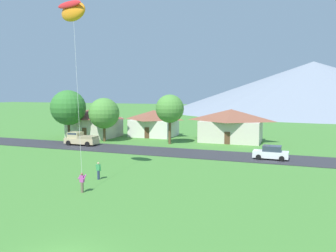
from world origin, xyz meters
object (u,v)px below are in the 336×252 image
object	(u,v)px
house_leftmost	(154,123)
tree_near_left	(104,113)
house_left_center	(231,125)
parked_car_white_west_end	(271,153)
pickup_truck_sand_west_side	(81,139)
tree_left_of_center	(170,109)
watcher_person	(98,170)
kite_flyer_with_kite	(73,14)
house_right_center	(94,122)
tree_center	(68,108)

from	to	relation	value
house_leftmost	tree_near_left	xyz separation A→B (m)	(-5.20, -9.17, 2.21)
house_left_center	parked_car_white_west_end	xyz separation A→B (m)	(7.34, -13.59, -1.95)
parked_car_white_west_end	pickup_truck_sand_west_side	distance (m)	28.60
tree_left_of_center	watcher_person	size ratio (longest dim) A/B	4.73
house_leftmost	house_left_center	xyz separation A→B (m)	(14.80, -2.03, 0.28)
tree_left_of_center	kite_flyer_with_kite	distance (m)	25.85
house_leftmost	parked_car_white_west_end	distance (m)	27.15
house_right_center	kite_flyer_with_kite	distance (m)	33.84
house_left_center	house_right_center	bearing A→B (deg)	-174.30
tree_near_left	watcher_person	size ratio (longest dim) A/B	4.38
watcher_person	house_right_center	bearing A→B (deg)	122.99
tree_near_left	pickup_truck_sand_west_side	world-z (taller)	tree_near_left
parked_car_white_west_end	watcher_person	xyz separation A→B (m)	(-14.90, -15.54, 0.01)
pickup_truck_sand_west_side	house_left_center	bearing A→B (deg)	29.86
house_leftmost	parked_car_white_west_end	xyz separation A→B (m)	(22.14, -15.62, -1.67)
tree_left_of_center	watcher_person	distance (m)	23.72
house_right_center	kite_flyer_with_kite	xyz separation A→B (m)	(15.39, -27.34, 12.67)
house_leftmost	tree_center	xyz separation A→B (m)	(-12.06, -9.54, 3.05)
kite_flyer_with_kite	watcher_person	bearing A→B (deg)	19.79
watcher_person	tree_center	bearing A→B (deg)	131.75
house_right_center	tree_left_of_center	size ratio (longest dim) A/B	1.16
pickup_truck_sand_west_side	house_right_center	bearing A→B (deg)	110.52
house_left_center	kite_flyer_with_kite	world-z (taller)	kite_flyer_with_kite
watcher_person	parked_car_white_west_end	bearing A→B (deg)	46.21
house_right_center	tree_left_of_center	xyz separation A→B (m)	(16.13, -3.44, 2.85)
house_left_center	parked_car_white_west_end	bearing A→B (deg)	-61.62
parked_car_white_west_end	pickup_truck_sand_west_side	bearing A→B (deg)	177.18
tree_left_of_center	watcher_person	bearing A→B (deg)	-87.10
tree_near_left	kite_flyer_with_kite	xyz separation A→B (m)	(10.53, -22.68, 10.71)
pickup_truck_sand_west_side	watcher_person	xyz separation A→B (m)	(13.67, -16.95, -0.18)
tree_near_left	house_leftmost	bearing A→B (deg)	60.43
house_leftmost	parked_car_white_west_end	size ratio (longest dim) A/B	1.98
house_left_center	pickup_truck_sand_west_side	distance (m)	24.54
house_right_center	tree_center	distance (m)	6.10
kite_flyer_with_kite	watcher_person	size ratio (longest dim) A/B	9.96
house_left_center	tree_near_left	size ratio (longest dim) A/B	1.45
house_leftmost	pickup_truck_sand_west_side	size ratio (longest dim) A/B	1.61
house_leftmost	pickup_truck_sand_west_side	world-z (taller)	house_leftmost
tree_center	watcher_person	bearing A→B (deg)	-48.25
house_right_center	tree_near_left	bearing A→B (deg)	-43.81
watcher_person	kite_flyer_with_kite	bearing A→B (deg)	-160.21
house_left_center	tree_center	xyz separation A→B (m)	(-26.85, -7.52, 2.77)
tree_center	parked_car_white_west_end	distance (m)	35.05
parked_car_white_west_end	kite_flyer_with_kite	size ratio (longest dim) A/B	0.25
parked_car_white_west_end	kite_flyer_with_kite	world-z (taller)	kite_flyer_with_kite
tree_left_of_center	tree_near_left	bearing A→B (deg)	-173.83
house_right_center	watcher_person	distance (m)	31.83
house_right_center	parked_car_white_west_end	bearing A→B (deg)	-19.04
house_left_center	kite_flyer_with_kite	distance (m)	33.74
house_leftmost	watcher_person	size ratio (longest dim) A/B	5.03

